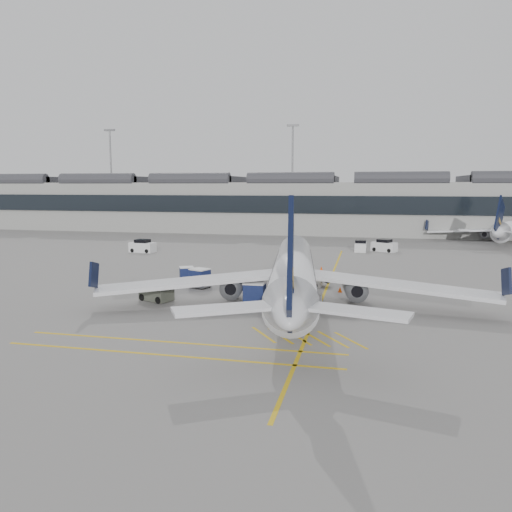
% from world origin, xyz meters
% --- Properties ---
extents(ground, '(220.00, 220.00, 0.00)m').
position_xyz_m(ground, '(0.00, 0.00, 0.00)').
color(ground, gray).
rests_on(ground, ground).
extents(terminal, '(200.00, 20.45, 12.40)m').
position_xyz_m(terminal, '(0.00, 71.93, 6.14)').
color(terminal, '#9E9E99').
rests_on(terminal, ground).
extents(light_masts, '(113.00, 0.60, 25.45)m').
position_xyz_m(light_masts, '(-1.67, 86.00, 14.49)').
color(light_masts, slate).
rests_on(light_masts, ground).
extents(apron_markings, '(0.25, 60.00, 0.01)m').
position_xyz_m(apron_markings, '(10.00, 10.00, 0.01)').
color(apron_markings, gold).
rests_on(apron_markings, ground).
extents(airliner_main, '(33.54, 36.87, 9.83)m').
position_xyz_m(airliner_main, '(7.76, 1.96, 2.89)').
color(airliner_main, white).
rests_on(airliner_main, ground).
extents(belt_loader, '(4.85, 1.94, 1.95)m').
position_xyz_m(belt_loader, '(7.39, 10.93, 0.57)').
color(belt_loader, silver).
rests_on(belt_loader, ground).
extents(baggage_cart_a, '(2.17, 1.95, 1.94)m').
position_xyz_m(baggage_cart_a, '(4.27, 1.87, 1.04)').
color(baggage_cart_a, gray).
rests_on(baggage_cart_a, ground).
extents(baggage_cart_b, '(1.95, 1.61, 2.05)m').
position_xyz_m(baggage_cart_b, '(4.50, 1.22, 1.10)').
color(baggage_cart_b, gray).
rests_on(baggage_cart_b, ground).
extents(baggage_cart_c, '(2.31, 2.13, 1.96)m').
position_xyz_m(baggage_cart_c, '(-2.64, 7.45, 1.05)').
color(baggage_cart_c, gray).
rests_on(baggage_cart_c, ground).
extents(baggage_cart_d, '(2.00, 1.87, 1.67)m').
position_xyz_m(baggage_cart_d, '(-5.04, 10.03, 0.89)').
color(baggage_cart_d, gray).
rests_on(baggage_cart_d, ground).
extents(ramp_agent_a, '(0.68, 0.75, 1.72)m').
position_xyz_m(ramp_agent_a, '(5.31, 6.55, 0.86)').
color(ramp_agent_a, '#F5520C').
rests_on(ramp_agent_a, ground).
extents(ramp_agent_b, '(0.96, 0.85, 1.66)m').
position_xyz_m(ramp_agent_b, '(3.47, 5.65, 0.83)').
color(ramp_agent_b, '#E45C0C').
rests_on(ramp_agent_b, ground).
extents(pushback_tug, '(3.27, 2.63, 1.59)m').
position_xyz_m(pushback_tug, '(-4.60, 1.11, 0.71)').
color(pushback_tug, '#4C5044').
rests_on(pushback_tug, ground).
extents(safety_cone_nose, '(0.35, 0.35, 0.49)m').
position_xyz_m(safety_cone_nose, '(8.48, 20.90, 0.25)').
color(safety_cone_nose, '#F24C0A').
rests_on(safety_cone_nose, ground).
extents(safety_cone_engine, '(0.40, 0.40, 0.56)m').
position_xyz_m(safety_cone_engine, '(11.45, 8.35, 0.28)').
color(safety_cone_engine, '#F24C0A').
rests_on(safety_cone_engine, ground).
extents(service_van_left, '(4.11, 2.43, 2.00)m').
position_xyz_m(service_van_left, '(-20.42, 31.62, 0.90)').
color(service_van_left, silver).
rests_on(service_van_left, ground).
extents(service_van_mid, '(1.85, 3.56, 1.81)m').
position_xyz_m(service_van_mid, '(12.92, 40.04, 0.81)').
color(service_van_mid, silver).
rests_on(service_van_mid, ground).
extents(service_van_right, '(4.23, 3.45, 1.95)m').
position_xyz_m(service_van_right, '(16.56, 40.78, 0.87)').
color(service_van_right, silver).
rests_on(service_van_right, ground).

